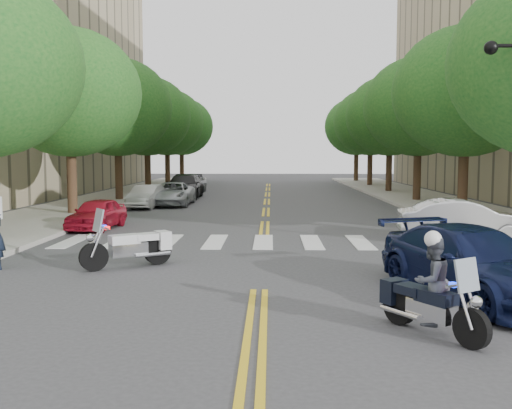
{
  "coord_description": "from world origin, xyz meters",
  "views": [
    {
      "loc": [
        0.24,
        -11.62,
        2.82
      ],
      "look_at": [
        -0.21,
        5.5,
        1.3
      ],
      "focal_mm": 40.0,
      "sensor_mm": 36.0,
      "label": 1
    }
  ],
  "objects_px": {
    "motorcycle_parked": "(135,246)",
    "sedan_blue": "(472,263)",
    "motorcycle_police": "(429,288)",
    "convertible": "(464,220)"
  },
  "relations": [
    {
      "from": "motorcycle_parked",
      "to": "sedan_blue",
      "type": "bearing_deg",
      "value": -145.25
    },
    {
      "from": "sedan_blue",
      "to": "motorcycle_police",
      "type": "bearing_deg",
      "value": -139.69
    },
    {
      "from": "motorcycle_police",
      "to": "motorcycle_parked",
      "type": "xyz_separation_m",
      "value": [
        -5.89,
        5.21,
        -0.21
      ]
    },
    {
      "from": "motorcycle_police",
      "to": "convertible",
      "type": "relative_size",
      "value": 0.44
    },
    {
      "from": "motorcycle_police",
      "to": "sedan_blue",
      "type": "relative_size",
      "value": 0.38
    },
    {
      "from": "motorcycle_police",
      "to": "motorcycle_parked",
      "type": "height_order",
      "value": "motorcycle_police"
    },
    {
      "from": "motorcycle_police",
      "to": "convertible",
      "type": "height_order",
      "value": "motorcycle_police"
    },
    {
      "from": "motorcycle_police",
      "to": "convertible",
      "type": "distance_m",
      "value": 10.43
    },
    {
      "from": "motorcycle_police",
      "to": "sedan_blue",
      "type": "height_order",
      "value": "motorcycle_police"
    },
    {
      "from": "sedan_blue",
      "to": "convertible",
      "type": "bearing_deg",
      "value": 55.57
    }
  ]
}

